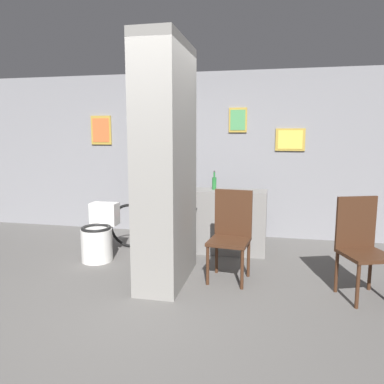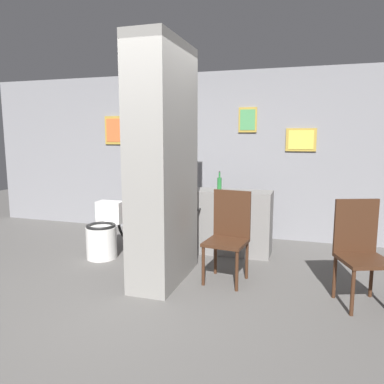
{
  "view_description": "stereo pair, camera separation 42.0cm",
  "coord_description": "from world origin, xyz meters",
  "views": [
    {
      "loc": [
        1.24,
        -3.35,
        1.63
      ],
      "look_at": [
        0.32,
        0.95,
        0.95
      ],
      "focal_mm": 35.0,
      "sensor_mm": 36.0,
      "label": 1
    },
    {
      "loc": [
        1.64,
        -3.24,
        1.63
      ],
      "look_at": [
        0.32,
        0.95,
        0.95
      ],
      "focal_mm": 35.0,
      "sensor_mm": 36.0,
      "label": 2
    }
  ],
  "objects": [
    {
      "name": "wall_back",
      "position": [
        0.0,
        2.63,
        1.3
      ],
      "size": [
        8.0,
        0.09,
        2.6
      ],
      "color": "gray",
      "rests_on": "ground_plane"
    },
    {
      "name": "bottle_tall",
      "position": [
        0.46,
        1.74,
        0.97
      ],
      "size": [
        0.06,
        0.06,
        0.26
      ],
      "color": "#267233",
      "rests_on": "counter_shelf"
    },
    {
      "name": "pillar_center",
      "position": [
        0.12,
        0.55,
        1.3
      ],
      "size": [
        0.47,
        1.1,
        2.6
      ],
      "color": "gray",
      "rests_on": "ground_plane"
    },
    {
      "name": "bicycle",
      "position": [
        -0.21,
        1.61,
        0.34
      ],
      "size": [
        1.69,
        0.42,
        0.7
      ],
      "color": "black",
      "rests_on": "ground_plane"
    },
    {
      "name": "chair_by_doorway",
      "position": [
        2.14,
        0.56,
        0.54
      ],
      "size": [
        0.56,
        0.56,
        1.01
      ],
      "rotation": [
        0.0,
        0.0,
        0.36
      ],
      "color": "#422616",
      "rests_on": "ground_plane"
    },
    {
      "name": "ground_plane",
      "position": [
        0.0,
        0.0,
        0.0
      ],
      "size": [
        14.0,
        14.0,
        0.0
      ],
      "primitive_type": "plane",
      "color": "#5B5956"
    },
    {
      "name": "counter_shelf",
      "position": [
        0.49,
        1.71,
        0.44
      ],
      "size": [
        1.4,
        0.44,
        0.87
      ],
      "color": "gray",
      "rests_on": "ground_plane"
    },
    {
      "name": "toilet",
      "position": [
        -0.95,
        1.03,
        0.31
      ],
      "size": [
        0.4,
        0.56,
        0.72
      ],
      "color": "white",
      "rests_on": "ground_plane"
    },
    {
      "name": "chair_near_pillar",
      "position": [
        0.81,
        0.75,
        0.54
      ],
      "size": [
        0.48,
        0.48,
        1.01
      ],
      "rotation": [
        0.0,
        0.0,
        -0.11
      ],
      "color": "#422616",
      "rests_on": "ground_plane"
    }
  ]
}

